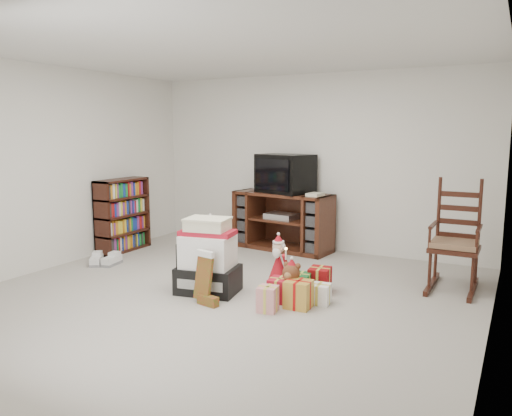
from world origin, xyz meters
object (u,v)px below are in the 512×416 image
Objects in this scene: gift_pile at (208,261)px; teddy_bear at (292,284)px; bookshelf at (123,216)px; santa_figurine at (278,266)px; rocking_chair at (455,250)px; gift_cluster at (298,290)px; sneaker_pair at (104,261)px; mrs_claus_figurine at (211,246)px; crt_television at (285,174)px; tv_stand at (283,221)px; red_suitcase at (201,268)px.

teddy_bear is (0.90, 0.16, -0.17)m from gift_pile.
bookshelf is 2.73m from santa_figurine.
gift_cluster is at bearing -137.13° from rocking_chair.
teddy_bear is at bearing -27.65° from sneaker_pair.
teddy_bear is 0.53m from santa_figurine.
santa_figurine is at bearing 130.98° from teddy_bear.
rocking_chair is 1.92m from santa_figurine.
crt_television is at bearing 70.28° from mrs_claus_figurine.
tv_stand is 2.55× the size of santa_figurine.
tv_stand is at bearing 113.70° from santa_figurine.
mrs_claus_figurine is at bearing -3.05° from bookshelf.
teddy_bear is at bearing -49.02° from santa_figurine.
gift_cluster is at bearing -25.89° from mrs_claus_figurine.
teddy_bear is at bearing -0.63° from red_suitcase.
mrs_claus_figurine is (1.55, -0.08, -0.25)m from bookshelf.
bookshelf is 4.42m from rocking_chair.
rocking_chair is 1.87m from teddy_bear.
rocking_chair is at bearing 42.71° from gift_cluster.
red_suitcase is 0.73× the size of crt_television.
santa_figurine is at bearing -17.83° from mrs_claus_figurine.
mrs_claus_figurine reaches higher than teddy_bear.
gift_pile is (-2.28, -1.39, -0.08)m from rocking_chair.
sneaker_pair is (-1.74, 0.35, -0.22)m from red_suitcase.
rocking_chair reaches higher than santa_figurine.
tv_stand is at bearing -103.43° from crt_television.
gift_pile reaches higher than sneaker_pair.
bookshelf is 0.90m from sneaker_pair.
bookshelf is 1.76× the size of santa_figurine.
teddy_bear is 0.42× the size of gift_cluster.
crt_television is at bearing 23.70° from sneaker_pair.
bookshelf is 1.18× the size of crt_television.
gift_pile is at bearing -57.96° from mrs_claus_figurine.
teddy_bear is at bearing -161.49° from gift_cluster.
sneaker_pair is (-2.35, -0.27, -0.17)m from santa_figurine.
crt_television reaches higher than santa_figurine.
teddy_bear is 1.67m from mrs_claus_figurine.
crt_television reaches higher than gift_pile.
santa_figurine is at bearing -153.82° from rocking_chair.
santa_figurine reaches higher than sneaker_pair.
mrs_claus_figurine is at bearing 152.74° from teddy_bear.
gift_pile is at bearing -169.60° from gift_cluster.
teddy_bear is (0.95, 0.22, -0.10)m from red_suitcase.
tv_stand is 2.52m from sneaker_pair.
crt_television is (2.00, 1.18, 0.60)m from bookshelf.
rocking_chair is at bearing 9.45° from mrs_claus_figurine.
gift_cluster is at bearing -0.03° from gift_pile.
santa_figurine is (0.56, 0.56, -0.12)m from gift_pile.
teddy_bear is (3.02, -0.84, -0.32)m from bookshelf.
mrs_claus_figurine is 0.75× the size of crt_television.
crt_television is at bearing 116.89° from teddy_bear.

